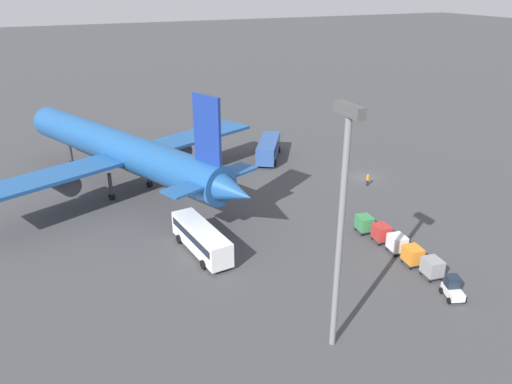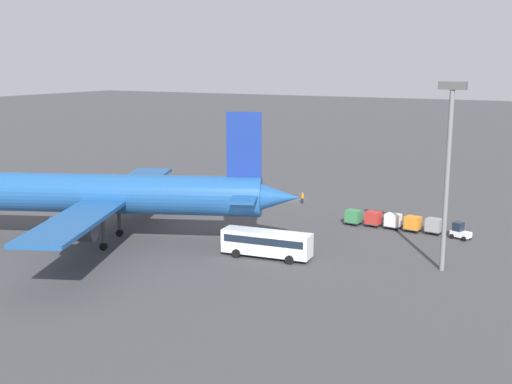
# 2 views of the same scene
# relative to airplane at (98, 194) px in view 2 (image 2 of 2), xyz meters

# --- Properties ---
(ground_plane) EXTENTS (600.00, 600.00, 0.00)m
(ground_plane) POSITION_rel_airplane_xyz_m (-9.87, -33.60, -6.08)
(ground_plane) COLOR #424244
(airplane) EXTENTS (47.20, 41.24, 16.18)m
(airplane) POSITION_rel_airplane_xyz_m (0.00, 0.00, 0.00)
(airplane) COLOR #1E5193
(airplane) RESTS_ON ground
(shuttle_bus_near) EXTENTS (10.59, 8.17, 3.13)m
(shuttle_bus_near) POSITION_rel_airplane_xyz_m (3.97, -24.34, -4.20)
(shuttle_bus_near) COLOR #2D5199
(shuttle_bus_near) RESTS_ON ground
(shuttle_bus_far) EXTENTS (10.51, 3.73, 3.08)m
(shuttle_bus_far) POSITION_rel_airplane_xyz_m (-20.88, -4.20, -4.23)
(shuttle_bus_far) COLOR white
(shuttle_bus_far) RESTS_ON ground
(baggage_tug) EXTENTS (2.69, 2.28, 2.10)m
(baggage_tug) POSITION_rel_airplane_xyz_m (-38.56, -22.84, -5.14)
(baggage_tug) COLOR white
(baggage_tug) RESTS_ON ground
(worker_person) EXTENTS (0.38, 0.38, 1.74)m
(worker_person) POSITION_rel_airplane_xyz_m (-12.67, -32.15, -5.21)
(worker_person) COLOR #1E1E2D
(worker_person) RESTS_ON ground
(cargo_cart_grey) EXTENTS (2.20, 1.92, 2.06)m
(cargo_cart_grey) POSITION_rel_airplane_xyz_m (-35.17, -23.45, -4.89)
(cargo_cart_grey) COLOR #38383D
(cargo_cart_grey) RESTS_ON ground
(cargo_cart_orange) EXTENTS (2.20, 1.92, 2.06)m
(cargo_cart_orange) POSITION_rel_airplane_xyz_m (-32.47, -23.30, -4.89)
(cargo_cart_orange) COLOR #38383D
(cargo_cart_orange) RESTS_ON ground
(cargo_cart_white) EXTENTS (2.20, 1.92, 2.06)m
(cargo_cart_white) POSITION_rel_airplane_xyz_m (-29.77, -23.48, -4.89)
(cargo_cart_white) COLOR #38383D
(cargo_cart_white) RESTS_ON ground
(cargo_cart_red) EXTENTS (2.20, 1.92, 2.06)m
(cargo_cart_red) POSITION_rel_airplane_xyz_m (-27.07, -23.47, -4.89)
(cargo_cart_red) COLOR #38383D
(cargo_cart_red) RESTS_ON ground
(cargo_cart_green) EXTENTS (2.20, 1.92, 2.06)m
(cargo_cart_green) POSITION_rel_airplane_xyz_m (-24.37, -23.09, -4.89)
(cargo_cart_green) COLOR #38383D
(cargo_cart_green) RESTS_ON ground
(light_pole) EXTENTS (2.80, 0.70, 19.88)m
(light_pole) POSITION_rel_airplane_xyz_m (-39.40, -9.14, 5.92)
(light_pole) COLOR slate
(light_pole) RESTS_ON ground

